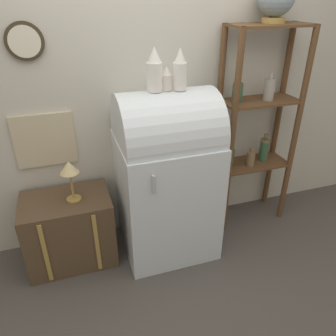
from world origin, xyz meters
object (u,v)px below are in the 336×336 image
at_px(suitcase_trunk, 70,230).
at_px(vase_left, 154,71).
at_px(vase_right, 180,71).
at_px(desk_lamp, 69,171).
at_px(vase_center, 166,79).
at_px(refrigerator, 167,174).

distance_m(suitcase_trunk, vase_left, 1.40).
xyz_separation_m(vase_right, desk_lamp, (-0.81, 0.05, -0.66)).
distance_m(suitcase_trunk, desk_lamp, 0.54).
bearing_deg(vase_left, desk_lamp, 176.73).
xyz_separation_m(vase_left, vase_right, (0.17, -0.02, -0.01)).
distance_m(vase_center, desk_lamp, 0.94).
height_order(refrigerator, desk_lamp, refrigerator).
relative_size(vase_right, desk_lamp, 0.86).
xyz_separation_m(refrigerator, vase_right, (0.09, -0.02, 0.79)).
bearing_deg(desk_lamp, vase_left, -3.27).
distance_m(refrigerator, vase_right, 0.80).
xyz_separation_m(refrigerator, desk_lamp, (-0.72, 0.04, 0.12)).
relative_size(vase_center, vase_right, 0.58).
xyz_separation_m(vase_left, vase_center, (0.08, -0.00, -0.06)).
bearing_deg(vase_center, desk_lamp, 176.70).
xyz_separation_m(vase_center, desk_lamp, (-0.72, 0.04, -0.61)).
bearing_deg(vase_center, vase_left, 176.43).
bearing_deg(suitcase_trunk, vase_right, -5.44).
bearing_deg(vase_left, refrigerator, -1.95).
distance_m(vase_left, vase_center, 0.10).
height_order(vase_left, desk_lamp, vase_left).
bearing_deg(refrigerator, vase_right, -9.34).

